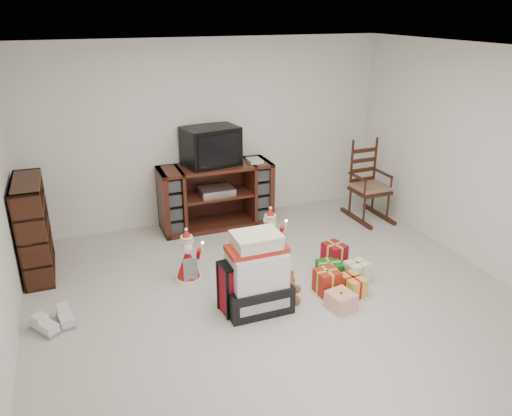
{
  "coord_description": "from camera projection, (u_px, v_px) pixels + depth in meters",
  "views": [
    {
      "loc": [
        -1.82,
        -4.0,
        2.86
      ],
      "look_at": [
        -0.05,
        0.6,
        0.86
      ],
      "focal_mm": 35.0,
      "sensor_mm": 36.0,
      "label": 1
    }
  ],
  "objects": [
    {
      "name": "sneaker_pair",
      "position": [
        55.0,
        322.0,
        4.77
      ],
      "size": [
        0.43,
        0.33,
        0.11
      ],
      "rotation": [
        0.0,
        0.0,
        0.42
      ],
      "color": "silver",
      "rests_on": "floor"
    },
    {
      "name": "gift_cluster",
      "position": [
        340.0,
        276.0,
        5.44
      ],
      "size": [
        0.71,
        1.0,
        0.24
      ],
      "color": "#A82213",
      "rests_on": "floor"
    },
    {
      "name": "rocking_chair",
      "position": [
        367.0,
        191.0,
        7.16
      ],
      "size": [
        0.49,
        0.79,
        1.18
      ],
      "rotation": [
        0.0,
        0.0,
        0.03
      ],
      "color": "#34150E",
      "rests_on": "floor"
    },
    {
      "name": "crt_television",
      "position": [
        211.0,
        146.0,
        6.63
      ],
      "size": [
        0.78,
        0.62,
        0.52
      ],
      "rotation": [
        0.0,
        0.0,
        0.18
      ],
      "color": "black",
      "rests_on": "tv_stand"
    },
    {
      "name": "gift_pile",
      "position": [
        257.0,
        277.0,
        4.96
      ],
      "size": [
        0.65,
        0.47,
        0.81
      ],
      "rotation": [
        0.0,
        0.0,
        0.0
      ],
      "color": "black",
      "rests_on": "floor"
    },
    {
      "name": "teddy_bear",
      "position": [
        286.0,
        288.0,
        5.16
      ],
      "size": [
        0.23,
        0.2,
        0.34
      ],
      "color": "brown",
      "rests_on": "floor"
    },
    {
      "name": "santa_figurine",
      "position": [
        270.0,
        238.0,
        6.04
      ],
      "size": [
        0.32,
        0.3,
        0.65
      ],
      "color": "#B01913",
      "rests_on": "floor"
    },
    {
      "name": "room",
      "position": [
        284.0,
        191.0,
        4.67
      ],
      "size": [
        5.01,
        5.01,
        2.51
      ],
      "color": "#BAB4AA",
      "rests_on": "ground"
    },
    {
      "name": "red_suitcase",
      "position": [
        242.0,
        285.0,
        4.97
      ],
      "size": [
        0.44,
        0.27,
        0.64
      ],
      "rotation": [
        0.0,
        0.0,
        0.12
      ],
      "color": "maroon",
      "rests_on": "floor"
    },
    {
      "name": "stocking",
      "position": [
        250.0,
        280.0,
        5.09
      ],
      "size": [
        0.27,
        0.16,
        0.53
      ],
      "primitive_type": null,
      "rotation": [
        0.0,
        0.0,
        0.25
      ],
      "color": "#0B670D",
      "rests_on": "floor"
    },
    {
      "name": "bookshelf",
      "position": [
        34.0,
        230.0,
        5.58
      ],
      "size": [
        0.3,
        0.91,
        1.12
      ],
      "color": "#34150E",
      "rests_on": "floor"
    },
    {
      "name": "mrs_claus_figurine",
      "position": [
        188.0,
        261.0,
        5.54
      ],
      "size": [
        0.3,
        0.29,
        0.62
      ],
      "color": "#B01913",
      "rests_on": "floor"
    },
    {
      "name": "tv_stand",
      "position": [
        216.0,
        196.0,
        6.86
      ],
      "size": [
        1.53,
        0.55,
        0.88
      ],
      "rotation": [
        0.0,
        0.0,
        0.0
      ],
      "color": "#421612",
      "rests_on": "floor"
    }
  ]
}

